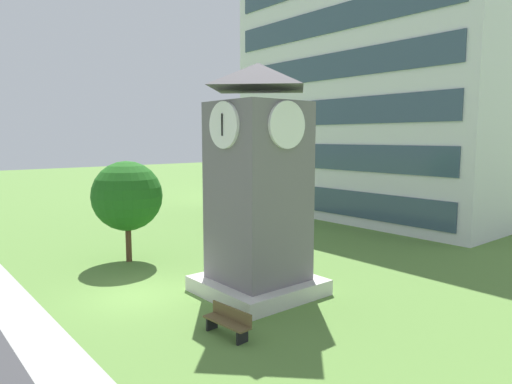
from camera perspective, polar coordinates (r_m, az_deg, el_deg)
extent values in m
plane|color=#567F38|center=(18.86, -14.73, -12.54)|extent=(160.00, 160.00, 0.00)
cube|color=#9E9E99|center=(17.70, -26.80, -14.37)|extent=(120.00, 1.60, 0.01)
cube|color=silver|center=(38.21, 15.08, 11.74)|extent=(21.13, 11.43, 19.20)
cube|color=#384C60|center=(33.85, 9.00, -1.03)|extent=(19.44, 0.10, 1.80)
cube|color=#384C60|center=(33.56, 9.10, 4.39)|extent=(19.44, 0.10, 1.80)
cube|color=#384C60|center=(33.58, 9.20, 9.85)|extent=(19.44, 0.10, 1.80)
cube|color=#384C60|center=(33.91, 9.31, 15.26)|extent=(19.44, 0.10, 1.80)
cube|color=#384C60|center=(34.53, 9.42, 20.52)|extent=(19.44, 0.10, 1.80)
cube|color=slate|center=(17.83, 0.25, -0.95)|extent=(3.11, 3.11, 7.54)
cube|color=beige|center=(18.62, 0.25, -11.59)|extent=(4.20, 4.20, 0.60)
pyramid|color=#555155|center=(17.82, 0.26, 14.33)|extent=(3.42, 3.42, 0.97)
cylinder|color=white|center=(16.68, -4.05, 8.37)|extent=(1.71, 0.12, 1.71)
cylinder|color=white|center=(16.47, 3.90, 8.39)|extent=(0.12, 1.71, 1.71)
cube|color=black|center=(16.65, -4.25, 8.90)|extent=(0.04, 0.08, 0.51)
cube|color=black|center=(16.64, -4.28, 8.37)|extent=(0.04, 0.06, 0.77)
cube|color=brown|center=(14.81, -3.72, -15.97)|extent=(1.84, 0.64, 0.06)
cube|color=brown|center=(14.86, -3.06, -14.93)|extent=(1.80, 0.21, 0.40)
cube|color=black|center=(15.41, -5.54, -15.96)|extent=(0.12, 0.44, 0.45)
cube|color=black|center=(14.41, -1.73, -17.60)|extent=(0.12, 0.44, 0.45)
cylinder|color=#513823|center=(23.78, -15.66, -5.88)|extent=(0.29, 0.29, 2.11)
sphere|color=#1F601A|center=(23.40, -15.84, -0.46)|extent=(3.46, 3.46, 3.46)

